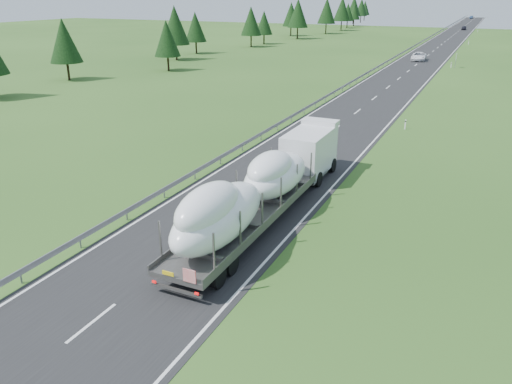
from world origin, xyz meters
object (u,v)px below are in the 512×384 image
at_px(distant_van, 419,56).
at_px(distant_car_blue, 471,17).
at_px(highway_sign, 456,58).
at_px(boat_truck, 263,183).
at_px(distant_car_dark, 464,28).

distance_m(distant_van, distant_car_blue, 194.91).
xyz_separation_m(highway_sign, distant_car_blue, (-8.69, 203.17, -1.09)).
relative_size(boat_truck, distant_car_blue, 4.88).
xyz_separation_m(distant_van, distant_car_dark, (1.85, 100.98, -0.11)).
distance_m(distant_car_dark, distant_car_blue, 93.97).
distance_m(boat_truck, distant_van, 84.59).
relative_size(boat_truck, distant_car_dark, 4.96).
height_order(highway_sign, boat_truck, boat_truck).
distance_m(boat_truck, distant_car_blue, 279.46).
bearing_deg(boat_truck, highway_sign, 86.32).
bearing_deg(boat_truck, distant_car_dark, 90.32).
xyz_separation_m(highway_sign, boat_truck, (-4.91, -76.26, 0.57)).
xyz_separation_m(highway_sign, distant_car_dark, (-5.94, 109.24, -1.08)).
bearing_deg(distant_car_blue, distant_car_dark, -85.34).
bearing_deg(boat_truck, distant_car_blue, 90.77).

